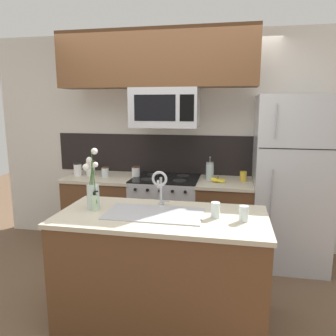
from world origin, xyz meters
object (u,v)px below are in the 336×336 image
storage_jar_short (105,172)px  french_press (210,171)px  storage_jar_medium (90,168)px  coffee_tin (243,176)px  flower_vase (93,190)px  dish_soap_bottle (95,202)px  stove_range (166,216)px  refrigerator (290,182)px  storage_jar_tall (78,169)px  sink_faucet (160,183)px  microwave (165,108)px  drinking_glass (215,210)px  storage_jar_squat (136,172)px  spare_glass (244,214)px  banana_bunch (218,180)px

storage_jar_short → french_press: french_press is taller
storage_jar_medium → coffee_tin: bearing=0.6°
flower_vase → coffee_tin: bearing=45.6°
dish_soap_bottle → stove_range: bearing=75.3°
stove_range → dish_soap_bottle: (-0.33, -1.26, 0.52)m
refrigerator → storage_jar_short: 2.11m
storage_jar_tall → storage_jar_medium: bearing=26.4°
sink_faucet → microwave: bearing=99.0°
coffee_tin → sink_faucet: bearing=-123.1°
microwave → storage_jar_medium: size_ratio=4.22×
microwave → drinking_glass: (0.63, -1.22, -0.75)m
microwave → dish_soap_bottle: (-0.33, -1.24, -0.74)m
storage_jar_squat → microwave: bearing=-5.6°
drinking_glass → storage_jar_medium: bearing=141.0°
french_press → drinking_glass: 1.31m
storage_jar_squat → coffee_tin: size_ratio=1.18×
storage_jar_tall → coffee_tin: storage_jar_tall is taller
coffee_tin → storage_jar_short: bearing=-177.1°
storage_jar_squat → french_press: 0.87m
stove_range → drinking_glass: (0.63, -1.25, 0.51)m
stove_range → spare_glass: (0.84, -1.29, 0.51)m
coffee_tin → sink_faucet: size_ratio=0.36×
storage_jar_tall → flower_vase: flower_vase is taller
storage_jar_tall → flower_vase: bearing=-58.6°
storage_jar_squat → coffee_tin: storage_jar_squat is taller
refrigerator → flower_vase: size_ratio=3.70×
storage_jar_tall → spare_glass: size_ratio=1.32×
microwave → sink_faucet: size_ratio=2.43×
storage_jar_short → spare_glass: 2.01m
storage_jar_medium → banana_bunch: (1.55, -0.09, -0.07)m
banana_bunch → storage_jar_medium: bearing=176.5°
banana_bunch → sink_faucet: size_ratio=0.62×
banana_bunch → flower_vase: 1.51m
storage_jar_short → dish_soap_bottle: size_ratio=0.72×
storage_jar_tall → french_press: french_press is taller
sink_faucet → storage_jar_tall: bearing=140.9°
storage_jar_squat → spare_glass: bearing=-47.2°
microwave → coffee_tin: 1.16m
french_press → flower_vase: flower_vase is taller
drinking_glass → spare_glass: (0.21, -0.04, -0.00)m
spare_glass → storage_jar_tall: bearing=146.9°
storage_jar_medium → refrigerator: bearing=-0.3°
stove_range → refrigerator: size_ratio=0.50×
dish_soap_bottle → flower_vase: (-0.03, 0.04, 0.09)m
storage_jar_tall → coffee_tin: (1.96, 0.08, -0.02)m
stove_range → spare_glass: 1.62m
storage_jar_tall → stove_range: bearing=1.8°
storage_jar_short → banana_bunch: storage_jar_short is taller
refrigerator → storage_jar_short: bearing=-178.6°
refrigerator → stove_range: bearing=-179.2°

